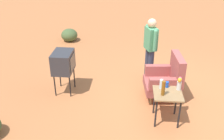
% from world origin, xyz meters
% --- Properties ---
extents(ground_plane, '(60.00, 60.00, 0.00)m').
position_xyz_m(ground_plane, '(0.00, 0.00, 0.00)').
color(ground_plane, '#B76B3D').
extents(armchair, '(0.84, 0.84, 1.06)m').
position_xyz_m(armchair, '(0.13, -0.05, 0.50)').
color(armchair, '#937047').
rests_on(armchair, ground).
extents(side_table, '(0.56, 0.56, 0.66)m').
position_xyz_m(side_table, '(0.99, -0.13, 0.56)').
color(side_table, black).
rests_on(side_table, ground).
extents(tv_on_stand, '(0.61, 0.46, 1.03)m').
position_xyz_m(tv_on_stand, '(0.03, -2.43, 0.78)').
color(tv_on_stand, black).
rests_on(tv_on_stand, ground).
extents(person_standing, '(0.54, 0.33, 1.64)m').
position_xyz_m(person_standing, '(-0.71, -0.39, 0.94)').
color(person_standing, '#2D3347').
rests_on(person_standing, ground).
extents(soda_can_blue, '(0.07, 0.07, 0.12)m').
position_xyz_m(soda_can_blue, '(0.77, -0.13, 0.72)').
color(soda_can_blue, blue).
rests_on(soda_can_blue, side_table).
extents(bottle_short_clear, '(0.06, 0.06, 0.20)m').
position_xyz_m(bottle_short_clear, '(0.82, -0.25, 0.76)').
color(bottle_short_clear, silver).
rests_on(bottle_short_clear, side_table).
extents(bottle_tall_amber, '(0.07, 0.07, 0.30)m').
position_xyz_m(bottle_tall_amber, '(1.06, -0.24, 0.81)').
color(bottle_tall_amber, brown).
rests_on(bottle_tall_amber, side_table).
extents(flower_vase, '(0.15, 0.10, 0.27)m').
position_xyz_m(flower_vase, '(0.84, 0.09, 0.80)').
color(flower_vase, silver).
rests_on(flower_vase, side_table).
extents(shrub_far, '(0.57, 0.57, 0.44)m').
position_xyz_m(shrub_far, '(-3.32, -3.07, 0.22)').
color(shrub_far, '#475B33').
rests_on(shrub_far, ground).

